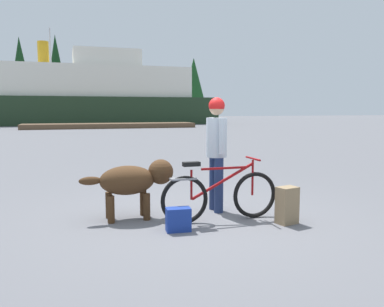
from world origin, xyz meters
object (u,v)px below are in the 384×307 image
object	(u,v)px
bicycle	(220,195)
dog	(134,180)
backpack	(287,205)
sailboat_moored	(53,120)
handbag_pannier	(178,220)
ferry_boat	(81,96)
person_cyclist	(216,143)

from	to	relation	value
bicycle	dog	distance (m)	1.26
dog	backpack	size ratio (longest dim) A/B	2.62
bicycle	sailboat_moored	distance (m)	37.86
sailboat_moored	handbag_pannier	bearing A→B (deg)	-86.00
ferry_boat	sailboat_moored	bearing A→B (deg)	-168.13
backpack	handbag_pannier	size ratio (longest dim) A/B	1.62
backpack	sailboat_moored	size ratio (longest dim) A/B	0.05
person_cyclist	bicycle	bearing A→B (deg)	-106.26
backpack	ferry_boat	xyz separation A→B (m)	(-1.33, 38.72, 2.69)
dog	ferry_boat	xyz separation A→B (m)	(0.66, 37.82, 2.38)
handbag_pannier	bicycle	bearing A→B (deg)	21.83
handbag_pannier	sailboat_moored	bearing A→B (deg)	94.00
person_cyclist	handbag_pannier	distance (m)	1.49
handbag_pannier	dog	bearing A→B (deg)	119.88
person_cyclist	dog	world-z (taller)	person_cyclist
bicycle	backpack	bearing A→B (deg)	-25.45
dog	sailboat_moored	world-z (taller)	sailboat_moored
dog	backpack	xyz separation A→B (m)	(1.99, -0.91, -0.31)
ferry_boat	bicycle	bearing A→B (deg)	-89.29
ferry_boat	person_cyclist	bearing A→B (deg)	-89.04
bicycle	person_cyclist	bearing A→B (deg)	73.74
handbag_pannier	ferry_boat	world-z (taller)	ferry_boat
person_cyclist	dog	size ratio (longest dim) A/B	1.30
bicycle	dog	bearing A→B (deg)	156.20
handbag_pannier	ferry_boat	bearing A→B (deg)	89.68
backpack	handbag_pannier	world-z (taller)	backpack
ferry_boat	backpack	bearing A→B (deg)	-88.04
handbag_pannier	ferry_boat	xyz separation A→B (m)	(0.21, 38.60, 2.79)
bicycle	handbag_pannier	distance (m)	0.78
bicycle	sailboat_moored	world-z (taller)	sailboat_moored
backpack	handbag_pannier	xyz separation A→B (m)	(-1.54, 0.13, -0.10)
handbag_pannier	sailboat_moored	xyz separation A→B (m)	(-2.66, 37.99, 0.35)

